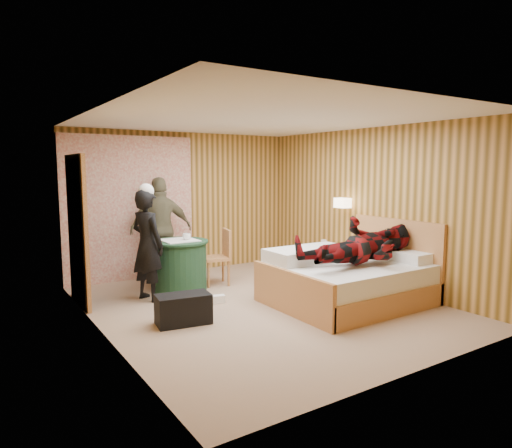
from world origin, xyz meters
TOP-DOWN VIEW (x-y plane):
  - floor at (0.00, 0.00)m, footprint 4.20×5.00m
  - ceiling at (0.00, 0.00)m, footprint 4.20×5.00m
  - wall_back at (0.00, 2.50)m, footprint 4.20×0.02m
  - wall_left at (-2.10, 0.00)m, footprint 0.02×5.00m
  - wall_right at (2.10, 0.00)m, footprint 0.02×5.00m
  - curtain at (-1.00, 2.43)m, footprint 2.20×0.08m
  - doorway at (-2.06, 1.40)m, footprint 0.06×0.90m
  - wall_lamp at (1.92, 0.45)m, footprint 0.26×0.24m
  - bed at (1.12, -0.53)m, footprint 2.06×1.63m
  - nightstand at (1.88, 0.72)m, footprint 0.41×0.56m
  - round_table at (-0.60, 1.35)m, footprint 0.88×0.88m
  - chair_far at (-0.63, 2.04)m, footprint 0.55×0.55m
  - chair_near at (0.10, 1.31)m, footprint 0.49×0.49m
  - duffel_bag at (-1.20, -0.12)m, footprint 0.68×0.44m
  - sneaker_left at (-0.82, 0.57)m, footprint 0.30×0.12m
  - sneaker_right at (-0.47, 0.42)m, footprint 0.26×0.15m
  - woman_standing at (-1.19, 1.10)m, footprint 0.55×0.67m
  - man_at_table at (-0.60, 2.09)m, footprint 1.07×0.61m
  - man_on_bed at (1.15, -0.76)m, footprint 0.86×0.67m
  - book_lower at (1.88, 0.67)m, footprint 0.21×0.25m
  - book_upper at (1.88, 0.67)m, footprint 0.18×0.23m
  - cup_nightstand at (1.88, 0.85)m, footprint 0.10×0.10m
  - cup_table at (-0.50, 1.30)m, footprint 0.14×0.14m

SIDE VIEW (x-z plane):
  - floor at x=0.00m, z-range -0.01..0.01m
  - sneaker_right at x=-0.47m, z-range 0.00..0.11m
  - sneaker_left at x=-0.82m, z-range 0.00..0.13m
  - duffel_bag at x=-1.20m, z-range 0.00..0.36m
  - nightstand at x=1.88m, z-range 0.01..0.55m
  - bed at x=1.12m, z-range -0.24..0.88m
  - round_table at x=-0.60m, z-range 0.00..0.78m
  - chair_near at x=0.10m, z-range 0.07..0.97m
  - chair_far at x=-0.63m, z-range 0.07..1.00m
  - book_lower at x=1.88m, z-range 0.54..0.56m
  - book_upper at x=1.88m, z-range 0.56..0.58m
  - cup_nightstand at x=1.88m, z-range 0.54..0.63m
  - woman_standing at x=-1.19m, z-range 0.00..1.58m
  - cup_table at x=-0.50m, z-range 0.78..0.88m
  - man_at_table at x=-0.60m, z-range 0.00..1.72m
  - man_on_bed at x=1.15m, z-range 0.10..1.87m
  - doorway at x=-2.06m, z-range 0.00..2.05m
  - curtain at x=-1.00m, z-range 0.00..2.40m
  - wall_back at x=0.00m, z-range 0.00..2.50m
  - wall_left at x=-2.10m, z-range 0.00..2.50m
  - wall_right at x=2.10m, z-range 0.00..2.50m
  - wall_lamp at x=1.92m, z-range 1.22..1.38m
  - ceiling at x=0.00m, z-range 2.50..2.50m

